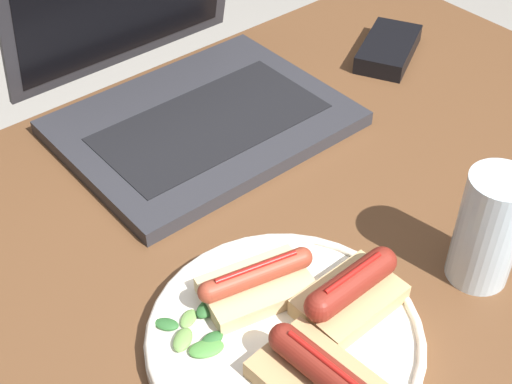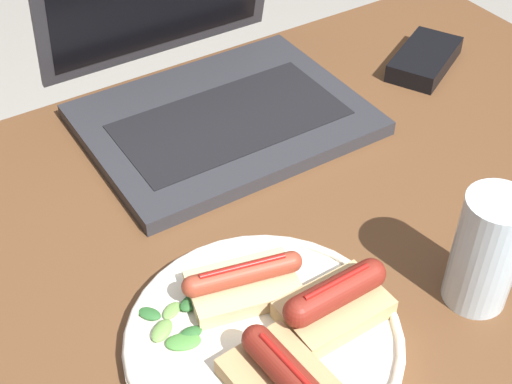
% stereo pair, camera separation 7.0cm
% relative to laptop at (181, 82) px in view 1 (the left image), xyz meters
% --- Properties ---
extents(desk, '(1.11, 0.65, 0.75)m').
position_rel_laptop_xyz_m(desk, '(-0.05, -0.21, -0.12)').
color(desk, brown).
rests_on(desk, ground_plane).
extents(laptop, '(0.33, 0.31, 0.26)m').
position_rel_laptop_xyz_m(laptop, '(0.00, 0.00, 0.00)').
color(laptop, '#2D2D33').
rests_on(laptop, desk).
extents(plate, '(0.25, 0.25, 0.02)m').
position_rel_laptop_xyz_m(plate, '(-0.14, -0.35, -0.04)').
color(plate, silver).
rests_on(plate, desk).
extents(sausage_toast_left, '(0.11, 0.08, 0.04)m').
position_rel_laptop_xyz_m(sausage_toast_left, '(-0.13, -0.30, -0.02)').
color(sausage_toast_left, '#D6B784').
rests_on(sausage_toast_left, plate).
extents(sausage_toast_middle, '(0.11, 0.06, 0.05)m').
position_rel_laptop_xyz_m(sausage_toast_middle, '(-0.07, -0.37, -0.01)').
color(sausage_toast_middle, tan).
rests_on(sausage_toast_middle, plate).
extents(sausage_toast_right, '(0.08, 0.11, 0.05)m').
position_rel_laptop_xyz_m(sausage_toast_right, '(-0.16, -0.41, -0.01)').
color(sausage_toast_right, tan).
rests_on(sausage_toast_right, plate).
extents(salad_pile, '(0.07, 0.07, 0.01)m').
position_rel_laptop_xyz_m(salad_pile, '(-0.20, -0.30, -0.03)').
color(salad_pile, '#4C8E3D').
rests_on(salad_pile, plate).
extents(drinking_glass, '(0.06, 0.06, 0.12)m').
position_rel_laptop_xyz_m(drinking_glass, '(0.06, -0.41, 0.01)').
color(drinking_glass, silver).
rests_on(drinking_glass, desk).
extents(external_drive, '(0.14, 0.12, 0.03)m').
position_rel_laptop_xyz_m(external_drive, '(0.30, -0.07, -0.03)').
color(external_drive, black).
rests_on(external_drive, desk).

